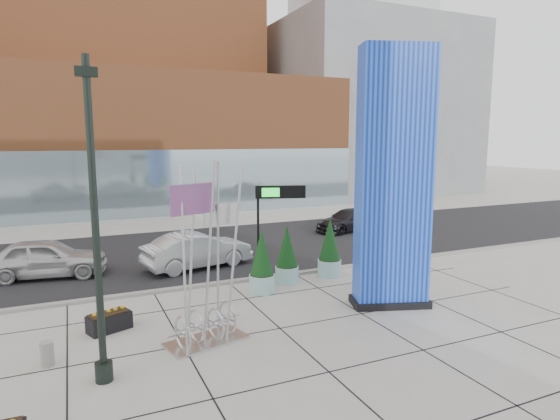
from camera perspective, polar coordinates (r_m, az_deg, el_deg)
name	(u,v)px	position (r m, az deg, el deg)	size (l,w,h in m)	color
ground	(239,322)	(15.41, -5.06, -13.46)	(160.00, 160.00, 0.00)	#9E9991
street_asphalt	(174,253)	(24.65, -12.78, -5.15)	(80.00, 12.00, 0.02)	black
curb_edge	(205,285)	(18.99, -9.09, -9.03)	(80.00, 0.30, 0.12)	gray
tower_podium	(142,143)	(40.90, -16.49, 7.87)	(34.00, 10.00, 11.00)	#A95B31
tower_glass_front	(153,184)	(36.30, -15.24, 3.13)	(34.00, 0.60, 5.00)	#8CA5B2
building_grey_parking	(361,111)	(54.95, 9.90, 11.85)	(20.00, 18.00, 18.00)	slate
blue_pylon	(394,184)	(16.34, 13.68, 3.07)	(2.89, 1.95, 8.85)	#0C2EBC
lamp_post	(97,255)	(11.68, -21.41, -5.15)	(0.48, 0.42, 7.63)	black
public_art_sculpture	(206,296)	(13.67, -9.03, -10.33)	(2.50, 1.66, 5.22)	silver
concrete_bollard	(47,354)	(13.93, -26.52, -15.42)	(0.33, 0.33, 0.64)	gray
overhead_street_sign	(275,200)	(17.94, -0.65, 1.22)	(1.86, 0.77, 4.05)	black
round_planter_east	(330,249)	(20.04, 6.07, -4.70)	(1.00, 1.00, 2.50)	#9ACFCB
round_planter_mid	(287,255)	(19.03, 0.85, -5.53)	(0.96, 0.96, 2.39)	#9ACFCB
round_planter_west	(262,263)	(17.83, -2.24, -6.42)	(0.98, 0.98, 2.45)	#9ACFCB
box_planter_north	(109,321)	(15.53, -20.10, -12.55)	(1.38, 1.03, 0.68)	black
car_white_west	(46,258)	(22.08, -26.65, -5.29)	(1.95, 4.85, 1.65)	silver
car_silver_mid	(198,250)	(21.53, -10.01, -4.88)	(1.71, 4.89, 1.61)	#B6B9BE
car_dark_east	(348,220)	(30.06, 8.29, -1.26)	(1.89, 4.65, 1.35)	black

